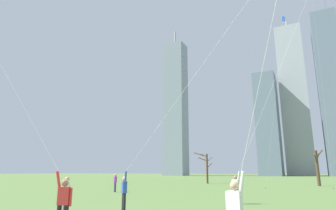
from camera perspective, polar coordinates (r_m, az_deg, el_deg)
name	(u,v)px	position (r m, az deg, el deg)	size (l,w,h in m)	color
kite_flyer_foreground_left_white	(186,103)	(11.24, 3.70, 0.48)	(15.58, 6.89, 15.04)	black
kite_flyer_midfield_right_orange	(254,119)	(7.33, 16.86, -2.65)	(6.13, 3.18, 20.26)	#726656
kite_flyer_foreground_right_purple	(255,138)	(17.59, 17.03, -6.31)	(6.61, 1.08, 14.18)	gray
kite_flyer_far_back_teal	(15,106)	(11.42, -28.33, -0.19)	(10.02, 2.41, 14.69)	black
bystander_strolling_midfield	(66,193)	(14.54, -19.74, -16.18)	(0.32, 0.48, 1.62)	#726656
bystander_watching_nearby	(115,182)	(27.55, -10.54, -14.91)	(0.42, 0.37, 1.62)	#33384C
distant_kite_drifting_right_blue	(281,47)	(34.94, 21.63, 10.70)	(3.90, 2.72, 18.93)	blue
distant_kite_high_overhead_red	(313,1)	(34.60, 27.00, 18.12)	(0.35, 8.38, 22.14)	red
bare_tree_center	(317,166)	(42.63, 27.75, -10.80)	(1.18, 2.48, 4.67)	#4C3828
bare_tree_leftmost	(206,166)	(46.19, 7.68, -12.07)	(3.08, 0.42, 4.83)	#4C3828
skyline_mid_tower_left	(176,107)	(130.66, 1.52, -0.43)	(9.58, 7.63, 68.45)	gray
skyline_short_annex	(294,98)	(137.55, 23.99, 1.20)	(11.06, 10.52, 70.92)	#9EA3AD
skyline_mid_tower_right	(268,124)	(124.31, 19.39, -3.58)	(8.61, 11.45, 41.74)	slate
skyline_squat_block	(332,91)	(133.52, 29.96, 2.51)	(9.50, 10.78, 67.57)	slate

